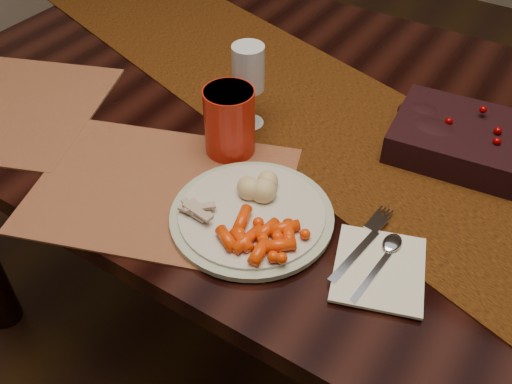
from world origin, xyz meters
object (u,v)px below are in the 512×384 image
Objects in this scene: placemat_main at (162,189)px; mashed_potatoes at (260,181)px; wine_glass at (248,87)px; baby_carrots at (256,233)px; napkin at (379,269)px; turkey_shreds at (191,207)px; centerpiece at (502,145)px; dinner_plate at (252,215)px; dining_table at (332,256)px; red_cup at (230,121)px.

placemat_main is 5.81× the size of mashed_potatoes.
baby_carrots is at bearing -54.72° from wine_glass.
baby_carrots is at bearing 177.86° from napkin.
mashed_potatoes is 0.12m from turkey_shreds.
centerpiece is 0.60m from placemat_main.
centerpiece is 1.42× the size of dinner_plate.
turkey_shreds is 0.50× the size of napkin.
dinner_plate is 0.06m from baby_carrots.
wine_glass reaches higher than centerpiece.
dinner_plate is (-0.02, -0.31, 0.39)m from dining_table.
napkin is (0.19, -0.30, 0.38)m from dining_table.
red_cup is at bearing 145.44° from mashed_potatoes.
placemat_main is (-0.19, -0.33, 0.38)m from dining_table.
turkey_shreds is (-0.07, -0.10, -0.01)m from mashed_potatoes.
wine_glass is (-0.15, 0.22, 0.07)m from dinner_plate.
centerpiece is 0.44m from mashed_potatoes.
baby_carrots is 0.60× the size of wine_glass.
red_cup reaches higher than centerpiece.
dining_table is 4.16× the size of placemat_main.
red_cup is at bearing 142.35° from napkin.
centerpiece reaches higher than turkey_shreds.
centerpiece is 4.92× the size of turkey_shreds.
placemat_main is at bearing -94.75° from wine_glass.
wine_glass reaches higher than napkin.
dinner_plate is (0.17, 0.02, 0.01)m from placemat_main.
centerpiece is at bearing 51.07° from dinner_plate.
centerpiece is at bearing 45.23° from mashed_potatoes.
mashed_potatoes is (-0.02, 0.05, 0.03)m from dinner_plate.
mashed_potatoes is (-0.04, -0.26, 0.41)m from dining_table.
dining_table is at bearing 103.70° from napkin.
wine_glass reaches higher than mashed_potatoes.
wine_glass is at bearing 65.48° from placemat_main.
turkey_shreds is at bearing 172.75° from napkin.
red_cup reaches higher than placemat_main.
placemat_main is (-0.46, -0.38, -0.04)m from centerpiece.
red_cup is (0.04, 0.15, 0.06)m from placemat_main.
red_cup reaches higher than napkin.
dining_table is 14.40× the size of red_cup.
dinner_plate is at bearing 164.21° from napkin.
red_cup reaches higher than mashed_potatoes.
dinner_plate is at bearing -72.38° from mashed_potatoes.
turkey_shreds is at bearing -148.89° from dinner_plate.
placemat_main reaches higher than dining_table.
wine_glass is at bearing -151.66° from dining_table.
dining_table is 0.50m from red_cup.
turkey_shreds is at bearing -176.59° from baby_carrots.
baby_carrots is at bearing -88.14° from dining_table.
placemat_main is at bearing -104.17° from red_cup.
dining_table is at bearing -169.92° from centerpiece.
wine_glass is (-0.19, 0.26, 0.06)m from baby_carrots.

